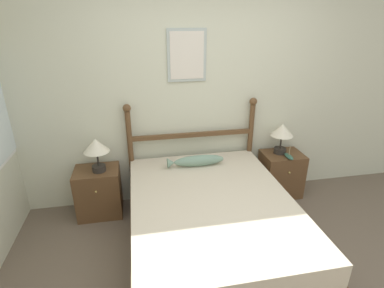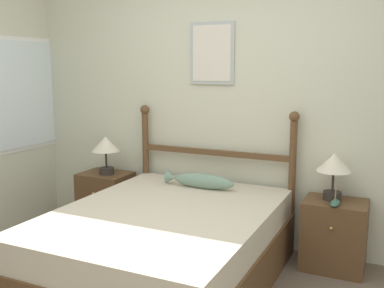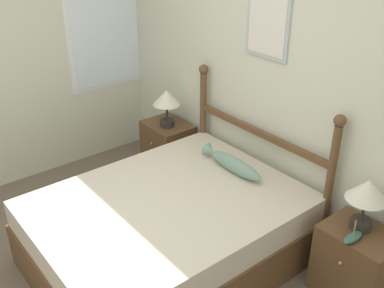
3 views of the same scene
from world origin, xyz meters
name	(u,v)px [view 2 (image 2 of 3)]	position (x,y,z in m)	size (l,w,h in m)	color
wall_back	(233,104)	(0.00, 1.73, 1.28)	(6.40, 0.08, 2.55)	beige
bed	(165,247)	(-0.15, 0.68, 0.28)	(1.51, 1.96, 0.58)	brown
headboard	(214,166)	(-0.15, 1.63, 0.71)	(1.54, 0.09, 1.25)	brown
nightstand_left	(106,200)	(-1.26, 1.48, 0.28)	(0.49, 0.40, 0.56)	brown
nightstand_right	(334,235)	(0.96, 1.48, 0.28)	(0.49, 0.40, 0.56)	brown
table_lamp_left	(106,147)	(-1.22, 1.45, 0.84)	(0.27, 0.27, 0.38)	#2D2823
table_lamp_right	(334,166)	(0.93, 1.51, 0.84)	(0.27, 0.27, 0.38)	#2D2823
model_boat	(335,203)	(0.97, 1.36, 0.59)	(0.07, 0.18, 0.16)	#386651
fish_pillow	(200,181)	(-0.16, 1.34, 0.64)	(0.64, 0.12, 0.13)	gray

